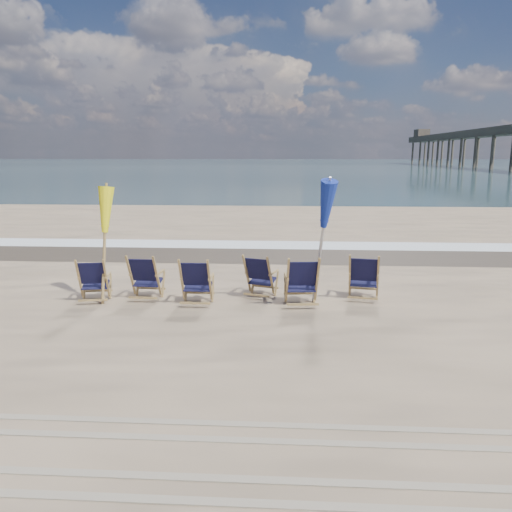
# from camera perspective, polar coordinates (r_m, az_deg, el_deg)

# --- Properties ---
(ocean) EXTENTS (400.00, 400.00, 0.00)m
(ocean) POSITION_cam_1_polar(r_m,az_deg,el_deg) (134.97, 3.26, 10.45)
(ocean) COLOR #314C52
(ocean) RESTS_ON ground
(surf_foam) EXTENTS (200.00, 1.40, 0.01)m
(surf_foam) POSITION_cam_1_polar(r_m,az_deg,el_deg) (15.51, 1.35, 1.30)
(surf_foam) COLOR silver
(surf_foam) RESTS_ON ground
(wet_sand_strip) EXTENTS (200.00, 2.60, 0.00)m
(wet_sand_strip) POSITION_cam_1_polar(r_m,az_deg,el_deg) (14.03, 1.13, 0.20)
(wet_sand_strip) COLOR #42362A
(wet_sand_strip) RESTS_ON ground
(tire_tracks) EXTENTS (80.00, 1.30, 0.01)m
(tire_tracks) POSITION_cam_1_polar(r_m,az_deg,el_deg) (5.02, -3.70, -22.03)
(tire_tracks) COLOR gray
(tire_tracks) RESTS_ON ground
(beach_chair_0) EXTENTS (0.66, 0.72, 0.89)m
(beach_chair_0) POSITION_cam_1_polar(r_m,az_deg,el_deg) (9.83, -16.73, -2.66)
(beach_chair_0) COLOR black
(beach_chair_0) RESTS_ON ground
(beach_chair_1) EXTENTS (0.63, 0.70, 0.93)m
(beach_chair_1) POSITION_cam_1_polar(r_m,az_deg,el_deg) (9.68, -11.23, -2.48)
(beach_chair_1) COLOR black
(beach_chair_1) RESTS_ON ground
(beach_chair_2) EXTENTS (0.60, 0.67, 0.93)m
(beach_chair_2) POSITION_cam_1_polar(r_m,az_deg,el_deg) (9.21, -5.32, -3.00)
(beach_chair_2) COLOR black
(beach_chair_2) RESTS_ON ground
(beach_chair_3) EXTENTS (0.74, 0.79, 0.89)m
(beach_chair_3) POSITION_cam_1_polar(r_m,az_deg,el_deg) (9.62, 1.66, -2.45)
(beach_chair_3) COLOR black
(beach_chair_3) RESTS_ON ground
(beach_chair_4) EXTENTS (0.69, 0.76, 0.98)m
(beach_chair_4) POSITION_cam_1_polar(r_m,az_deg,el_deg) (9.18, 7.01, -2.96)
(beach_chair_4) COLOR black
(beach_chair_4) RESTS_ON ground
(beach_chair_5) EXTENTS (0.71, 0.77, 0.94)m
(beach_chair_5) POSITION_cam_1_polar(r_m,az_deg,el_deg) (9.72, 13.75, -2.49)
(beach_chair_5) COLOR black
(beach_chair_5) RESTS_ON ground
(umbrella_yellow) EXTENTS (0.30, 0.30, 2.18)m
(umbrella_yellow) POSITION_cam_1_polar(r_m,az_deg,el_deg) (9.67, -17.18, 4.40)
(umbrella_yellow) COLOR #9C7B45
(umbrella_yellow) RESTS_ON ground
(umbrella_blue) EXTENTS (0.30, 0.30, 2.43)m
(umbrella_blue) POSITION_cam_1_polar(r_m,az_deg,el_deg) (8.94, 7.50, 5.77)
(umbrella_blue) COLOR #A5A5AD
(umbrella_blue) RESTS_ON ground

